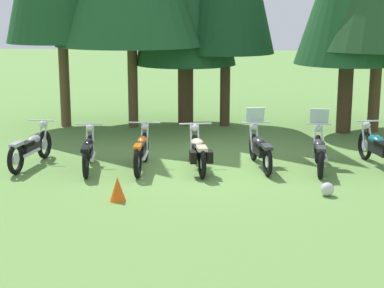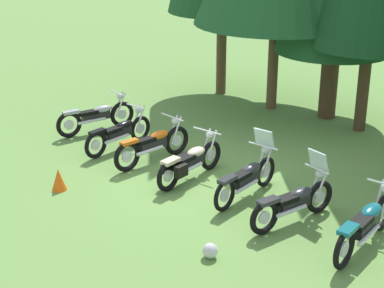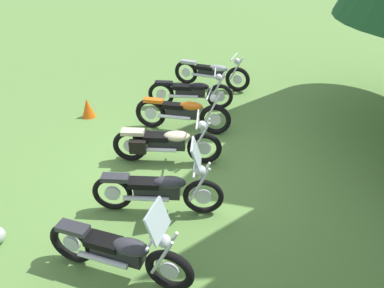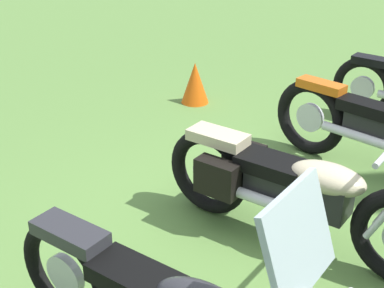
% 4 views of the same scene
% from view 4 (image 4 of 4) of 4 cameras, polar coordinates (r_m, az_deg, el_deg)
% --- Properties ---
extents(ground_plane, '(80.00, 80.00, 0.00)m').
position_cam_4_polar(ground_plane, '(3.97, 11.30, -11.27)').
color(ground_plane, '#608C42').
extents(motorcycle_3, '(0.89, 2.14, 1.00)m').
position_cam_4_polar(motorcycle_3, '(3.85, 10.32, -4.52)').
color(motorcycle_3, black).
rests_on(motorcycle_3, ground_plane).
extents(traffic_cone, '(0.32, 0.32, 0.48)m').
position_cam_4_polar(traffic_cone, '(6.37, 0.31, 6.36)').
color(traffic_cone, '#EA590F').
rests_on(traffic_cone, ground_plane).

